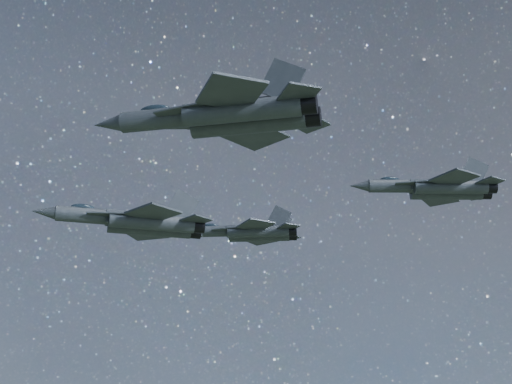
{
  "coord_description": "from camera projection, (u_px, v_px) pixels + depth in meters",
  "views": [
    {
      "loc": [
        3.58,
        -70.46,
        124.62
      ],
      "look_at": [
        0.9,
        0.33,
        151.03
      ],
      "focal_mm": 50.0,
      "sensor_mm": 36.0,
      "label": 1
    }
  ],
  "objects": [
    {
      "name": "jet_right",
      "position": [
        226.0,
        115.0,
        53.73
      ],
      "size": [
        18.74,
        12.95,
        4.7
      ],
      "rotation": [
        0.0,
        0.0,
        -0.17
      ],
      "color": "#2C3237"
    },
    {
      "name": "jet_lead",
      "position": [
        137.0,
        222.0,
        75.88
      ],
      "size": [
        18.81,
        12.66,
        4.75
      ],
      "rotation": [
        0.0,
        0.0,
        0.3
      ],
      "color": "#2C3237"
    },
    {
      "name": "jet_left",
      "position": [
        249.0,
        232.0,
        93.69
      ],
      "size": [
        16.65,
        11.84,
        4.24
      ],
      "rotation": [
        0.0,
        0.0,
        -0.03
      ],
      "color": "#2C3237"
    },
    {
      "name": "jet_slot",
      "position": [
        436.0,
        188.0,
        78.3
      ],
      "size": [
        16.53,
        11.71,
        4.2
      ],
      "rotation": [
        0.0,
        0.0,
        0.05
      ],
      "color": "#2C3237"
    }
  ]
}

